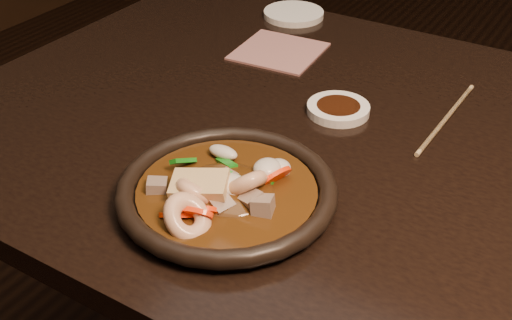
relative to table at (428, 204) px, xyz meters
The scene contains 7 objects.
table is the anchor object (origin of this frame).
plate 0.33m from the table, 131.80° to the right, with size 0.30×0.30×0.03m.
stirfry 0.33m from the table, 130.91° to the right, with size 0.18×0.21×0.06m.
soy_dish 0.21m from the table, 163.15° to the left, with size 0.10×0.10×0.01m, color white.
saucer_left 0.60m from the table, 139.48° to the left, with size 0.13×0.13×0.01m, color white.
chopsticks 0.15m from the table, 101.73° to the left, with size 0.02×0.26×0.01m.
napkin 0.45m from the table, 151.58° to the left, with size 0.16×0.16×0.00m, color #9E6561.
Camera 1 is at (0.18, -0.79, 1.28)m, focal length 45.00 mm.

